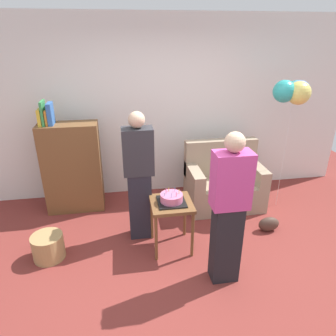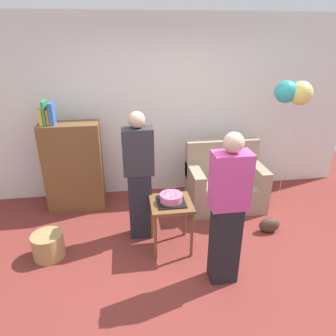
{
  "view_description": "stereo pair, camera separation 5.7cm",
  "coord_description": "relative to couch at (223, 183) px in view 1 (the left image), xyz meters",
  "views": [
    {
      "loc": [
        -0.68,
        -2.56,
        2.41
      ],
      "look_at": [
        -0.15,
        0.71,
        0.95
      ],
      "focal_mm": 32.7,
      "sensor_mm": 36.0,
      "label": 1
    },
    {
      "loc": [
        -0.63,
        -2.57,
        2.41
      ],
      "look_at": [
        -0.15,
        0.71,
        0.95
      ],
      "focal_mm": 32.7,
      "sensor_mm": 36.0,
      "label": 2
    }
  ],
  "objects": [
    {
      "name": "birthday_cake",
      "position": [
        -0.95,
        -0.92,
        0.34
      ],
      "size": [
        0.32,
        0.32,
        0.17
      ],
      "color": "black",
      "rests_on": "side_table"
    },
    {
      "name": "wall_back",
      "position": [
        -0.8,
        0.67,
        1.01
      ],
      "size": [
        6.0,
        0.1,
        2.7
      ],
      "primitive_type": "cube",
      "color": "silver",
      "rests_on": "ground_plane"
    },
    {
      "name": "wicker_basket",
      "position": [
        -2.4,
        -0.88,
        -0.19
      ],
      "size": [
        0.36,
        0.36,
        0.3
      ],
      "primitive_type": "cylinder",
      "color": "#A88451",
      "rests_on": "ground_plane"
    },
    {
      "name": "person_blowing_candles",
      "position": [
        -1.3,
        -0.61,
        0.49
      ],
      "size": [
        0.36,
        0.22,
        1.63
      ],
      "rotation": [
        0.0,
        0.0,
        -0.21
      ],
      "color": "#23232D",
      "rests_on": "ground_plane"
    },
    {
      "name": "balloon_bunch",
      "position": [
        0.84,
        -0.14,
        1.36
      ],
      "size": [
        0.51,
        0.4,
        1.86
      ],
      "color": "silver",
      "rests_on": "ground_plane"
    },
    {
      "name": "person_holding_cake",
      "position": [
        -0.49,
        -1.51,
        0.49
      ],
      "size": [
        0.36,
        0.22,
        1.63
      ],
      "rotation": [
        0.0,
        0.0,
        2.78
      ],
      "color": "black",
      "rests_on": "ground_plane"
    },
    {
      "name": "side_table",
      "position": [
        -0.95,
        -0.92,
        0.19
      ],
      "size": [
        0.48,
        0.48,
        0.63
      ],
      "color": "brown",
      "rests_on": "ground_plane"
    },
    {
      "name": "handbag",
      "position": [
        0.38,
        -0.8,
        -0.24
      ],
      "size": [
        0.28,
        0.14,
        0.2
      ],
      "primitive_type": "ellipsoid",
      "color": "#473328",
      "rests_on": "ground_plane"
    },
    {
      "name": "bookshelf",
      "position": [
        -2.2,
        0.22,
        0.33
      ],
      "size": [
        0.8,
        0.36,
        1.62
      ],
      "color": "brown",
      "rests_on": "ground_plane"
    },
    {
      "name": "couch",
      "position": [
        0.0,
        0.0,
        0.0
      ],
      "size": [
        1.1,
        0.7,
        0.96
      ],
      "color": "gray",
      "rests_on": "ground_plane"
    },
    {
      "name": "ground_plane",
      "position": [
        -0.8,
        -1.38,
        -0.34
      ],
      "size": [
        8.0,
        8.0,
        0.0
      ],
      "primitive_type": "plane",
      "color": "maroon"
    }
  ]
}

